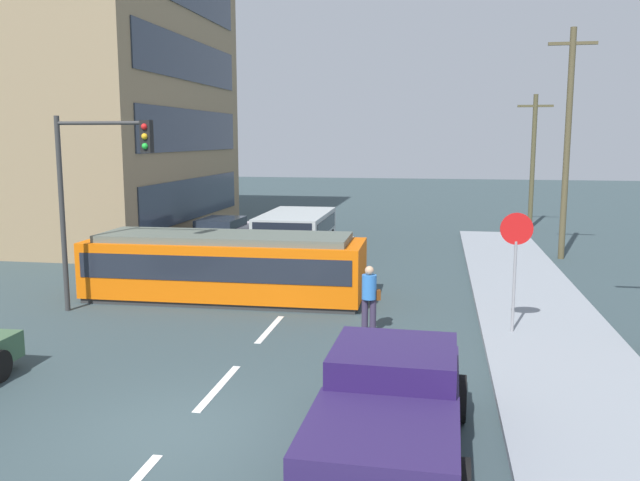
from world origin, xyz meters
name	(u,v)px	position (x,y,z in m)	size (l,w,h in m)	color
ground_plane	(302,293)	(0.00, 10.00, 0.00)	(120.00, 120.00, 0.00)	#334348
sidewalk_curb_right	(553,341)	(6.80, 6.00, 0.07)	(3.20, 36.00, 0.14)	gray
lane_stripe_1	(218,387)	(0.00, 2.00, 0.01)	(0.16, 2.40, 0.01)	silver
lane_stripe_2	(270,329)	(0.00, 6.00, 0.01)	(0.16, 2.40, 0.01)	silver
lane_stripe_3	(328,264)	(0.00, 14.86, 0.01)	(0.16, 2.40, 0.01)	silver
lane_stripe_4	(349,240)	(0.00, 20.86, 0.01)	(0.16, 2.40, 0.01)	silver
corner_building	(43,36)	(-14.81, 20.38, 9.60)	(14.91, 14.35, 19.20)	#8F7958
streetcar_tram	(225,265)	(-2.10, 8.86, 1.02)	(8.23, 2.68, 1.97)	#E25D08
city_bus	(296,231)	(-1.57, 16.37, 1.01)	(2.59, 5.19, 1.76)	#A6AEAF
pedestrian_crossing	(369,295)	(2.48, 6.17, 0.94)	(0.47, 0.36, 1.67)	#352B44
pickup_truck_parked	(391,405)	(3.45, -0.17, 0.80)	(2.36, 5.04, 1.55)	#281C4B
parked_sedan_mid	(165,252)	(-5.70, 12.82, 0.62)	(2.11, 4.09, 1.19)	#B4B6CF
parked_sedan_far	(222,230)	(-5.52, 18.75, 0.62)	(2.15, 4.41, 1.19)	silver
stop_sign	(516,247)	(5.92, 6.39, 2.19)	(0.76, 0.07, 2.88)	gray
traffic_light_mast	(95,177)	(-4.96, 6.77, 3.72)	(2.75, 0.33, 5.35)	#333333
utility_pole_mid	(567,141)	(8.96, 17.61, 4.64)	(1.80, 0.24, 8.91)	brown
utility_pole_far	(533,159)	(8.93, 26.77, 3.68)	(1.80, 0.24, 7.01)	#4C472D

